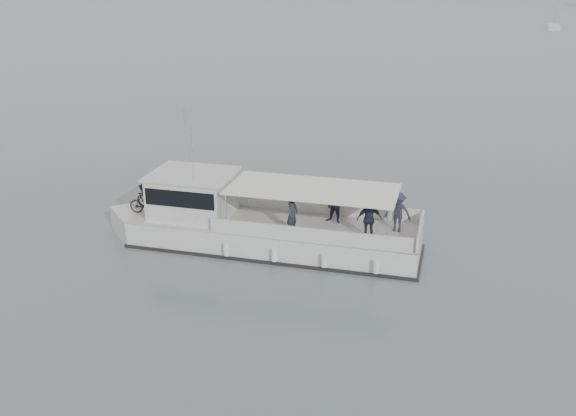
# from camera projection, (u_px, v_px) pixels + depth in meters

# --- Properties ---
(ground) EXTENTS (1400.00, 1400.00, 0.00)m
(ground) POSITION_uv_depth(u_px,v_px,m) (309.00, 252.00, 23.41)
(ground) COLOR slate
(ground) RESTS_ON ground
(tour_boat) EXTENTS (12.20, 4.09, 5.07)m
(tour_boat) POSITION_uv_depth(u_px,v_px,m) (247.00, 224.00, 23.79)
(tour_boat) COLOR white
(tour_boat) RESTS_ON ground
(moored_fleet) EXTENTS (403.44, 351.92, 9.46)m
(moored_fleet) POSITION_uv_depth(u_px,v_px,m) (508.00, 5.00, 167.55)
(moored_fleet) COLOR white
(moored_fleet) RESTS_ON ground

